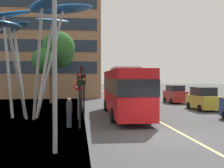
{
  "coord_description": "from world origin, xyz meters",
  "views": [
    {
      "loc": [
        -4.11,
        -13.54,
        2.95
      ],
      "look_at": [
        -1.71,
        6.47,
        2.5
      ],
      "focal_mm": 44.56,
      "sensor_mm": 36.0,
      "label": 1
    }
  ],
  "objects_px": {
    "car_parked_far": "(203,99)",
    "pedestrian": "(69,112)",
    "traffic_light_kerb_near": "(80,88)",
    "traffic_light_island_mid": "(82,79)",
    "traffic_light_kerb_far": "(84,86)",
    "street_lamp": "(65,29)",
    "no_entry_sign": "(78,95)",
    "red_bus": "(125,90)",
    "leaf_sculpture": "(35,25)",
    "car_side_street": "(175,95)"
  },
  "relations": [
    {
      "from": "car_parked_far",
      "to": "pedestrian",
      "type": "bearing_deg",
      "value": -147.34
    },
    {
      "from": "traffic_light_kerb_near",
      "to": "traffic_light_island_mid",
      "type": "height_order",
      "value": "traffic_light_island_mid"
    },
    {
      "from": "traffic_light_island_mid",
      "to": "car_parked_far",
      "type": "distance_m",
      "value": 11.31
    },
    {
      "from": "traffic_light_kerb_far",
      "to": "street_lamp",
      "type": "distance_m",
      "value": 9.88
    },
    {
      "from": "traffic_light_kerb_far",
      "to": "pedestrian",
      "type": "bearing_deg",
      "value": -103.74
    },
    {
      "from": "car_parked_far",
      "to": "no_entry_sign",
      "type": "xyz_separation_m",
      "value": [
        -11.41,
        -4.59,
        0.77
      ]
    },
    {
      "from": "traffic_light_kerb_far",
      "to": "pedestrian",
      "type": "xyz_separation_m",
      "value": [
        -0.95,
        -3.88,
        -1.46
      ]
    },
    {
      "from": "street_lamp",
      "to": "traffic_light_kerb_near",
      "type": "bearing_deg",
      "value": 83.74
    },
    {
      "from": "red_bus",
      "to": "leaf_sculpture",
      "type": "distance_m",
      "value": 8.11
    },
    {
      "from": "street_lamp",
      "to": "no_entry_sign",
      "type": "height_order",
      "value": "street_lamp"
    },
    {
      "from": "car_parked_far",
      "to": "car_side_street",
      "type": "height_order",
      "value": "car_parked_far"
    },
    {
      "from": "traffic_light_kerb_far",
      "to": "no_entry_sign",
      "type": "distance_m",
      "value": 1.08
    },
    {
      "from": "traffic_light_kerb_near",
      "to": "street_lamp",
      "type": "height_order",
      "value": "street_lamp"
    },
    {
      "from": "traffic_light_kerb_far",
      "to": "car_side_street",
      "type": "xyz_separation_m",
      "value": [
        10.88,
        10.95,
        -1.37
      ]
    },
    {
      "from": "traffic_light_kerb_near",
      "to": "car_side_street",
      "type": "distance_m",
      "value": 19.09
    },
    {
      "from": "traffic_light_kerb_near",
      "to": "traffic_light_kerb_far",
      "type": "height_order",
      "value": "traffic_light_kerb_near"
    },
    {
      "from": "leaf_sculpture",
      "to": "traffic_light_island_mid",
      "type": "bearing_deg",
      "value": 41.05
    },
    {
      "from": "traffic_light_kerb_near",
      "to": "street_lamp",
      "type": "relative_size",
      "value": 0.43
    },
    {
      "from": "traffic_light_kerb_near",
      "to": "no_entry_sign",
      "type": "xyz_separation_m",
      "value": [
        -0.08,
        3.63,
        -0.61
      ]
    },
    {
      "from": "no_entry_sign",
      "to": "pedestrian",
      "type": "bearing_deg",
      "value": -99.95
    },
    {
      "from": "traffic_light_kerb_far",
      "to": "red_bus",
      "type": "bearing_deg",
      "value": 8.52
    },
    {
      "from": "traffic_light_kerb_far",
      "to": "pedestrian",
      "type": "distance_m",
      "value": 4.25
    },
    {
      "from": "car_parked_far",
      "to": "pedestrian",
      "type": "xyz_separation_m",
      "value": [
        -11.95,
        -7.66,
        -0.09
      ]
    },
    {
      "from": "traffic_light_kerb_near",
      "to": "traffic_light_island_mid",
      "type": "bearing_deg",
      "value": 88.43
    },
    {
      "from": "red_bus",
      "to": "car_side_street",
      "type": "bearing_deg",
      "value": 53.5
    },
    {
      "from": "red_bus",
      "to": "no_entry_sign",
      "type": "relative_size",
      "value": 4.39
    },
    {
      "from": "red_bus",
      "to": "car_side_street",
      "type": "xyz_separation_m",
      "value": [
        7.76,
        10.48,
        -1.07
      ]
    },
    {
      "from": "car_parked_far",
      "to": "car_side_street",
      "type": "relative_size",
      "value": 1.02
    },
    {
      "from": "red_bus",
      "to": "car_side_street",
      "type": "height_order",
      "value": "red_bus"
    },
    {
      "from": "traffic_light_kerb_near",
      "to": "traffic_light_kerb_far",
      "type": "xyz_separation_m",
      "value": [
        0.33,
        4.44,
        -0.01
      ]
    },
    {
      "from": "leaf_sculpture",
      "to": "car_parked_far",
      "type": "bearing_deg",
      "value": 14.12
    },
    {
      "from": "leaf_sculpture",
      "to": "no_entry_sign",
      "type": "distance_m",
      "value": 5.94
    },
    {
      "from": "leaf_sculpture",
      "to": "traffic_light_kerb_near",
      "type": "distance_m",
      "value": 7.08
    },
    {
      "from": "car_side_street",
      "to": "red_bus",
      "type": "bearing_deg",
      "value": -126.5
    },
    {
      "from": "traffic_light_kerb_far",
      "to": "car_side_street",
      "type": "distance_m",
      "value": 15.5
    },
    {
      "from": "leaf_sculpture",
      "to": "car_side_street",
      "type": "relative_size",
      "value": 2.21
    },
    {
      "from": "red_bus",
      "to": "pedestrian",
      "type": "bearing_deg",
      "value": -133.16
    },
    {
      "from": "car_parked_far",
      "to": "street_lamp",
      "type": "bearing_deg",
      "value": -131.8
    },
    {
      "from": "red_bus",
      "to": "street_lamp",
      "type": "relative_size",
      "value": 1.53
    },
    {
      "from": "red_bus",
      "to": "leaf_sculpture",
      "type": "relative_size",
      "value": 1.32
    },
    {
      "from": "red_bus",
      "to": "traffic_light_island_mid",
      "type": "height_order",
      "value": "traffic_light_island_mid"
    },
    {
      "from": "traffic_light_island_mid",
      "to": "no_entry_sign",
      "type": "distance_m",
      "value": 4.03
    },
    {
      "from": "red_bus",
      "to": "leaf_sculpture",
      "type": "bearing_deg",
      "value": -177.17
    },
    {
      "from": "leaf_sculpture",
      "to": "street_lamp",
      "type": "relative_size",
      "value": 1.15
    },
    {
      "from": "red_bus",
      "to": "pedestrian",
      "type": "relative_size",
      "value": 6.52
    },
    {
      "from": "red_bus",
      "to": "street_lamp",
      "type": "height_order",
      "value": "street_lamp"
    },
    {
      "from": "car_parked_far",
      "to": "street_lamp",
      "type": "distance_m",
      "value": 18.25
    },
    {
      "from": "car_parked_far",
      "to": "pedestrian",
      "type": "height_order",
      "value": "car_parked_far"
    },
    {
      "from": "leaf_sculpture",
      "to": "no_entry_sign",
      "type": "height_order",
      "value": "leaf_sculpture"
    },
    {
      "from": "red_bus",
      "to": "no_entry_sign",
      "type": "bearing_deg",
      "value": -160.2
    }
  ]
}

